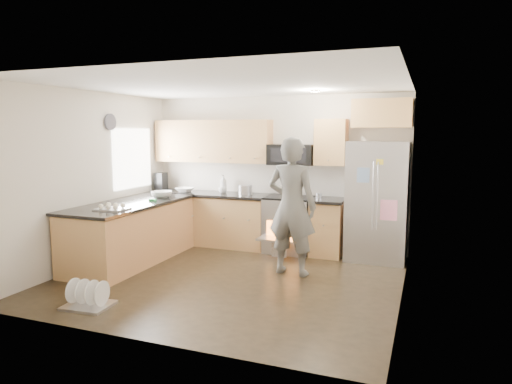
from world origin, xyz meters
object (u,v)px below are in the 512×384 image
at_px(stove_range, 289,212).
at_px(person, 292,206).
at_px(dish_rack, 88,299).
at_px(refrigerator, 377,201).

xyz_separation_m(stove_range, person, (0.38, -1.16, 0.29)).
relative_size(person, dish_rack, 3.50).
distance_m(stove_range, person, 1.25).
distance_m(stove_range, dish_rack, 3.54).
relative_size(stove_range, person, 0.93).
bearing_deg(dish_rack, person, 47.90).
distance_m(refrigerator, dish_rack, 4.37).
relative_size(refrigerator, dish_rack, 3.36).
bearing_deg(refrigerator, stove_range, -178.99).
bearing_deg(person, stove_range, -66.11).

